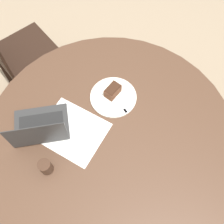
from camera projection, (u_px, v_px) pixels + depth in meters
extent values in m
plane|color=gray|center=(111.00, 169.00, 2.06)|extent=(12.00, 12.00, 0.00)
cylinder|color=#4C3323|center=(111.00, 168.00, 2.05)|extent=(0.54, 0.54, 0.02)
cylinder|color=#4C3323|center=(111.00, 155.00, 1.74)|extent=(0.13, 0.13, 0.67)
cylinder|color=#4C3323|center=(111.00, 135.00, 1.43)|extent=(1.39, 1.39, 0.03)
cube|color=black|center=(26.00, 51.00, 2.00)|extent=(0.43, 0.43, 0.02)
cube|color=black|center=(41.00, 45.00, 2.34)|extent=(0.04, 0.04, 0.46)
cube|color=black|center=(66.00, 72.00, 2.20)|extent=(0.04, 0.04, 0.46)
cube|color=black|center=(3.00, 67.00, 2.23)|extent=(0.04, 0.04, 0.46)
cube|color=black|center=(26.00, 97.00, 2.09)|extent=(0.04, 0.04, 0.46)
cube|color=white|center=(72.00, 131.00, 1.43)|extent=(0.43, 0.40, 0.00)
cylinder|color=silver|center=(113.00, 97.00, 1.52)|extent=(0.27, 0.27, 0.01)
cube|color=brown|center=(113.00, 91.00, 1.50)|extent=(0.08, 0.11, 0.06)
cube|color=#351E13|center=(113.00, 88.00, 1.47)|extent=(0.08, 0.10, 0.00)
cube|color=silver|center=(119.00, 101.00, 1.50)|extent=(0.17, 0.04, 0.00)
cube|color=silver|center=(125.00, 111.00, 1.47)|extent=(0.03, 0.03, 0.00)
cylinder|color=#3D2619|center=(46.00, 167.00, 1.29)|extent=(0.06, 0.06, 0.09)
cube|color=#2D2D2D|center=(42.00, 125.00, 1.44)|extent=(0.33, 0.36, 0.02)
cube|color=black|center=(41.00, 124.00, 1.43)|extent=(0.22, 0.27, 0.00)
cube|color=#2D2D2D|center=(37.00, 136.00, 1.29)|extent=(0.14, 0.26, 0.20)
cube|color=black|center=(37.00, 135.00, 1.29)|extent=(0.14, 0.24, 0.19)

